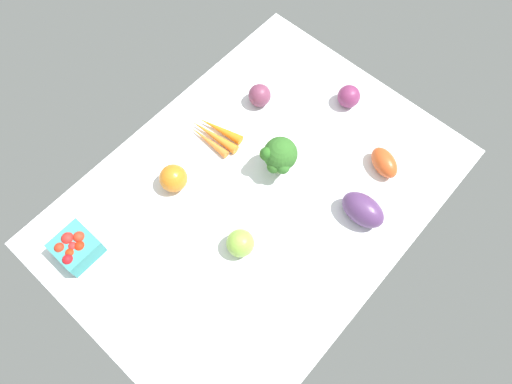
{
  "coord_description": "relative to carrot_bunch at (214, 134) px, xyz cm",
  "views": [
    {
      "loc": [
        -38.07,
        -34.14,
        114.07
      ],
      "look_at": [
        0.0,
        0.0,
        4.0
      ],
      "focal_mm": 32.98,
      "sensor_mm": 36.0,
      "label": 1
    }
  ],
  "objects": [
    {
      "name": "tablecloth",
      "position": [
        -5.63,
        -20.5,
        -2.28
      ],
      "size": [
        104.0,
        76.0,
        2.0
      ],
      "primitive_type": "cube",
      "color": "white",
      "rests_on": "ground"
    },
    {
      "name": "carrot_bunch",
      "position": [
        0.0,
        0.0,
        0.0
      ],
      "size": [
        8.51,
        16.01,
        2.71
      ],
      "color": "orange",
      "rests_on": "tablecloth"
    },
    {
      "name": "eggplant",
      "position": [
        7.98,
        -44.21,
        2.43
      ],
      "size": [
        7.62,
        11.82,
        7.41
      ],
      "primitive_type": "ellipsoid",
      "rotation": [
        0.0,
        0.0,
        1.59
      ],
      "color": "#553366",
      "rests_on": "tablecloth"
    },
    {
      "name": "heirloom_tomato_orange",
      "position": [
        -17.54,
        -2.5,
        2.38
      ],
      "size": [
        7.31,
        7.31,
        7.31
      ],
      "primitive_type": "sphere",
      "color": "orange",
      "rests_on": "tablecloth"
    },
    {
      "name": "red_onion_near_basket",
      "position": [
        17.1,
        -1.49,
        1.93
      ],
      "size": [
        6.42,
        6.42,
        6.42
      ],
      "primitive_type": "sphere",
      "color": "#753651",
      "rests_on": "tablecloth"
    },
    {
      "name": "red_onion_center",
      "position": [
        33.65,
        -20.41,
        1.93
      ],
      "size": [
        6.42,
        6.42,
        6.42
      ],
      "primitive_type": "sphere",
      "color": "#7B2D59",
      "rests_on": "tablecloth"
    },
    {
      "name": "broccoli_head",
      "position": [
        3.98,
        -19.71,
        5.94
      ],
      "size": [
        9.7,
        9.0,
        12.01
      ],
      "color": "#A0BF81",
      "rests_on": "tablecloth"
    },
    {
      "name": "roma_tomato",
      "position": [
        23.14,
        -40.29,
        1.51
      ],
      "size": [
        8.89,
        10.82,
        5.58
      ],
      "primitive_type": "ellipsoid",
      "rotation": [
        0.0,
        0.0,
        4.3
      ],
      "color": "#CF4F22",
      "rests_on": "tablecloth"
    },
    {
      "name": "heirloom_tomato_green",
      "position": [
        -18.87,
        -27.25,
        2.19
      ],
      "size": [
        6.93,
        6.93,
        6.93
      ],
      "primitive_type": "sphere",
      "color": "#88B742",
      "rests_on": "tablecloth"
    },
    {
      "name": "berry_basket",
      "position": [
        -46.33,
        1.78,
        2.05
      ],
      "size": [
        9.57,
        9.57,
        6.78
      ],
      "color": "teal",
      "rests_on": "tablecloth"
    }
  ]
}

